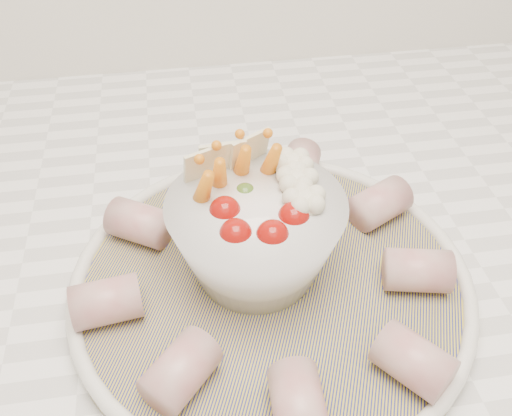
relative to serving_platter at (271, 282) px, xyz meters
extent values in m
cube|color=white|center=(-0.10, 0.10, -0.03)|extent=(2.04, 0.62, 0.04)
cylinder|color=navy|center=(0.00, 0.00, 0.00)|extent=(0.43, 0.43, 0.01)
torus|color=silver|center=(0.00, 0.00, 0.00)|extent=(0.33, 0.33, 0.01)
sphere|color=#940E09|center=(-0.03, -0.02, 0.07)|extent=(0.02, 0.02, 0.02)
sphere|color=#940E09|center=(0.00, -0.02, 0.07)|extent=(0.02, 0.02, 0.02)
sphere|color=#940E09|center=(0.01, 0.00, 0.07)|extent=(0.02, 0.02, 0.02)
sphere|color=#940E09|center=(-0.03, 0.01, 0.07)|extent=(0.02, 0.02, 0.02)
sphere|color=#416421|center=(-0.02, 0.03, 0.07)|extent=(0.02, 0.02, 0.02)
cone|color=orange|center=(-0.04, 0.04, 0.08)|extent=(0.02, 0.04, 0.06)
cone|color=orange|center=(-0.02, 0.05, 0.08)|extent=(0.02, 0.04, 0.06)
cone|color=orange|center=(0.01, 0.05, 0.08)|extent=(0.03, 0.04, 0.06)
cone|color=orange|center=(-0.05, 0.02, 0.08)|extent=(0.03, 0.04, 0.06)
sphere|color=silver|center=(0.02, 0.03, 0.08)|extent=(0.03, 0.03, 0.03)
sphere|color=silver|center=(0.03, 0.01, 0.08)|extent=(0.03, 0.03, 0.03)
sphere|color=silver|center=(0.03, 0.05, 0.08)|extent=(0.03, 0.03, 0.03)
cube|color=beige|center=(-0.03, 0.06, 0.08)|extent=(0.04, 0.01, 0.04)
cube|color=beige|center=(-0.01, 0.07, 0.08)|extent=(0.04, 0.03, 0.04)
cube|color=beige|center=(-0.04, 0.05, 0.08)|extent=(0.04, 0.02, 0.04)
cylinder|color=#AA4E4F|center=(0.11, -0.02, 0.02)|extent=(0.06, 0.04, 0.03)
cylinder|color=#AA4E4F|center=(0.11, 0.06, 0.02)|extent=(0.06, 0.05, 0.03)
cylinder|color=#AA4E4F|center=(0.05, 0.12, 0.02)|extent=(0.05, 0.06, 0.03)
cylinder|color=#AA4E4F|center=(-0.04, 0.11, 0.02)|extent=(0.05, 0.06, 0.03)
cylinder|color=#AA4E4F|center=(-0.10, 0.07, 0.02)|extent=(0.06, 0.06, 0.03)
cylinder|color=#AA4E4F|center=(-0.13, -0.02, 0.02)|extent=(0.06, 0.04, 0.03)
cylinder|color=#AA4E4F|center=(-0.08, -0.09, 0.02)|extent=(0.06, 0.06, 0.03)
cylinder|color=#AA4E4F|center=(0.00, -0.12, 0.02)|extent=(0.04, 0.05, 0.03)
cylinder|color=#AA4E4F|center=(0.08, -0.10, 0.02)|extent=(0.06, 0.06, 0.03)
camera|label=1|loc=(-0.06, -0.30, 0.36)|focal=40.00mm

